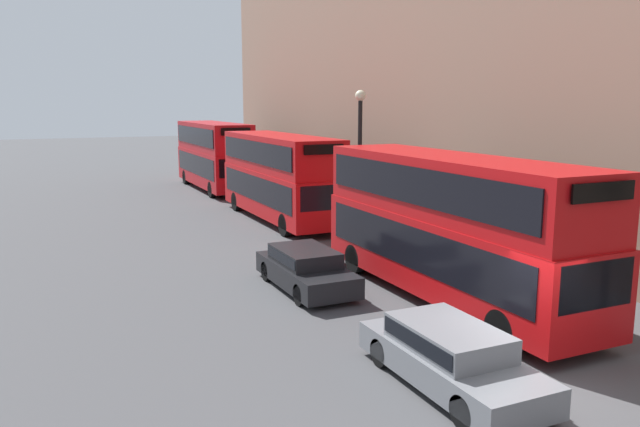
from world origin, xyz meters
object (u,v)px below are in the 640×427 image
bus_leading (450,222)px  bus_second_in_queue (279,174)px  bus_third_in_queue (214,153)px  car_hatchback (306,268)px  car_dark_sedan (450,354)px

bus_leading → bus_second_in_queue: size_ratio=1.02×
bus_leading → bus_third_in_queue: (0.00, 26.04, 0.09)m
bus_third_in_queue → bus_leading: bearing=-90.0°
bus_second_in_queue → car_hatchback: bearing=-107.0°
car_dark_sedan → car_hatchback: 7.48m
bus_leading → bus_second_in_queue: (0.00, 13.84, -0.03)m
bus_leading → bus_second_in_queue: bearing=90.0°
bus_third_in_queue → bus_second_in_queue: bearing=-90.0°
bus_second_in_queue → car_hatchback: bus_second_in_queue is taller
bus_second_in_queue → car_dark_sedan: size_ratio=2.25×
bus_second_in_queue → car_dark_sedan: 18.96m
bus_leading → bus_third_in_queue: bus_third_in_queue is taller
bus_third_in_queue → car_hatchback: bearing=-98.3°
bus_third_in_queue → car_hatchback: size_ratio=2.35×
bus_leading → bus_second_in_queue: 13.84m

